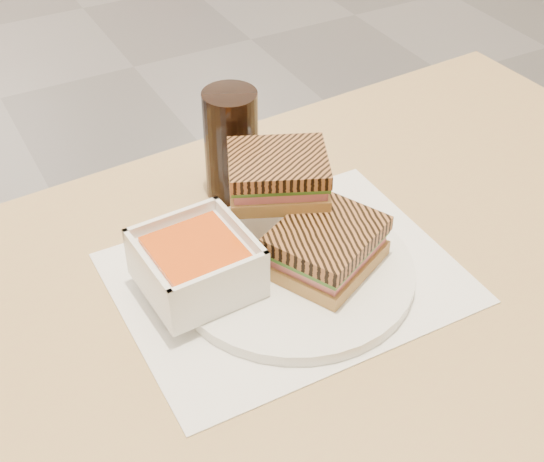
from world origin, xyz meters
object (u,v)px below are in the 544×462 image
soup_bowl (196,265)px  panini_lower (326,246)px  main_table (298,366)px  cola_glass (231,145)px  plate (294,271)px

soup_bowl → panini_lower: size_ratio=0.81×
main_table → cola_glass: cola_glass is taller
plate → cola_glass: size_ratio=1.87×
soup_bowl → panini_lower: (0.14, -0.04, -0.00)m
soup_bowl → cola_glass: 0.20m
main_table → soup_bowl: bearing=149.2°
soup_bowl → cola_glass: cola_glass is taller
main_table → cola_glass: bearing=83.8°
main_table → panini_lower: size_ratio=8.21×
soup_bowl → cola_glass: size_ratio=0.83×
plate → cola_glass: (0.01, 0.18, 0.06)m
soup_bowl → panini_lower: soup_bowl is taller
main_table → plate: plate is taller
plate → panini_lower: panini_lower is taller
panini_lower → soup_bowl: bearing=164.3°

